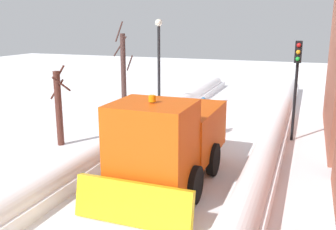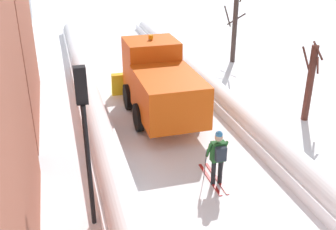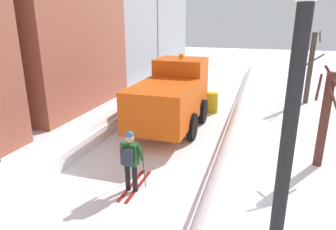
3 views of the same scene
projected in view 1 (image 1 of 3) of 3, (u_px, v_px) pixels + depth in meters
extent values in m
plane|color=white|center=(181.00, 166.00, 13.63)|extent=(80.00, 80.00, 0.00)
cube|color=white|center=(262.00, 169.00, 12.59)|extent=(1.10, 36.00, 0.57)
cylinder|color=white|center=(262.00, 161.00, 12.52)|extent=(0.90, 34.20, 0.90)
cube|color=white|center=(111.00, 152.00, 14.55)|extent=(1.10, 36.00, 0.41)
cylinder|color=white|center=(111.00, 147.00, 14.50)|extent=(0.90, 34.20, 0.90)
cube|color=#DB510F|center=(183.00, 130.00, 13.11)|extent=(2.30, 3.40, 1.60)
cube|color=#DB510F|center=(153.00, 143.00, 10.57)|extent=(2.20, 2.00, 2.30)
cube|color=black|center=(138.00, 135.00, 9.58)|extent=(1.85, 0.06, 1.01)
cube|color=yellow|center=(132.00, 203.00, 9.63)|extent=(3.20, 0.46, 1.13)
cylinder|color=orange|center=(152.00, 99.00, 10.27)|extent=(0.20, 0.20, 0.18)
cylinder|color=black|center=(194.00, 185.00, 10.74)|extent=(0.25, 1.10, 1.10)
cylinder|color=black|center=(122.00, 174.00, 11.52)|extent=(0.25, 1.10, 1.10)
cylinder|color=black|center=(213.00, 159.00, 12.74)|extent=(0.25, 1.10, 1.10)
cylinder|color=black|center=(150.00, 151.00, 13.52)|extent=(0.25, 1.10, 1.10)
cylinder|color=black|center=(205.00, 128.00, 17.10)|extent=(0.14, 0.14, 0.82)
cylinder|color=black|center=(200.00, 127.00, 17.17)|extent=(0.14, 0.14, 0.82)
cube|color=#1E5123|center=(203.00, 112.00, 16.96)|extent=(0.42, 0.26, 0.62)
cube|color=#262D38|center=(204.00, 110.00, 17.15)|extent=(0.32, 0.16, 0.44)
sphere|color=tan|center=(203.00, 102.00, 16.85)|extent=(0.24, 0.24, 0.24)
sphere|color=teal|center=(203.00, 99.00, 16.83)|extent=(0.22, 0.22, 0.22)
cylinder|color=#1E5123|center=(208.00, 112.00, 16.78)|extent=(0.09, 0.33, 0.56)
cylinder|color=#1E5123|center=(197.00, 111.00, 16.95)|extent=(0.09, 0.33, 0.56)
cube|color=maroon|center=(203.00, 137.00, 16.96)|extent=(0.09, 1.80, 0.03)
cube|color=maroon|center=(199.00, 137.00, 17.04)|extent=(0.09, 1.80, 0.03)
cylinder|color=#262628|center=(208.00, 125.00, 16.79)|extent=(0.02, 0.19, 1.19)
cylinder|color=#262628|center=(195.00, 124.00, 16.99)|extent=(0.02, 0.19, 1.19)
cylinder|color=black|center=(294.00, 102.00, 16.25)|extent=(0.12, 0.12, 3.40)
cube|color=black|center=(298.00, 52.00, 15.61)|extent=(0.28, 0.24, 0.90)
sphere|color=red|center=(299.00, 45.00, 15.43)|extent=(0.18, 0.18, 0.18)
sphere|color=gold|center=(298.00, 52.00, 15.50)|extent=(0.18, 0.18, 0.18)
sphere|color=green|center=(298.00, 59.00, 15.56)|extent=(0.18, 0.18, 0.18)
cylinder|color=black|center=(159.00, 70.00, 21.17)|extent=(0.16, 0.16, 4.83)
sphere|color=silver|center=(159.00, 23.00, 20.55)|extent=(0.40, 0.40, 0.40)
cylinder|color=#462E2A|center=(124.00, 75.00, 20.69)|extent=(0.28, 0.28, 4.46)
cylinder|color=#462E2A|center=(119.00, 32.00, 20.25)|extent=(0.19, 0.69, 1.08)
cylinder|color=#462E2A|center=(130.00, 63.00, 20.71)|extent=(0.79, 0.84, 0.96)
cylinder|color=#462E2A|center=(120.00, 46.00, 20.55)|extent=(0.48, 0.78, 1.08)
cylinder|color=#502921|center=(59.00, 109.00, 15.65)|extent=(0.28, 0.28, 3.12)
cylinder|color=#502921|center=(57.00, 89.00, 15.63)|extent=(0.47, 0.44, 0.84)
cylinder|color=#502921|center=(59.00, 75.00, 15.48)|extent=(0.58, 0.11, 0.80)
cylinder|color=#502921|center=(61.00, 84.00, 15.21)|extent=(0.29, 0.88, 0.73)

